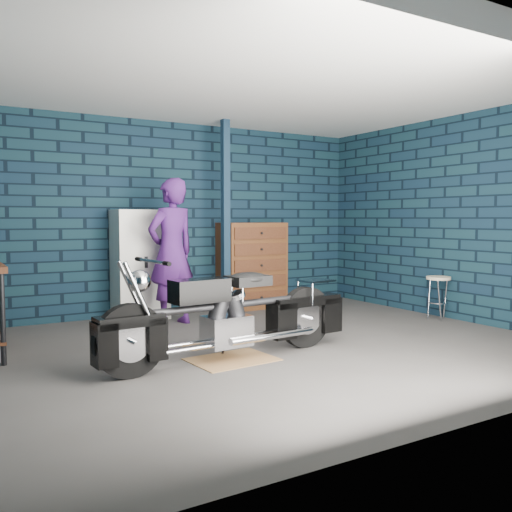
{
  "coord_description": "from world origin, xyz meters",
  "views": [
    {
      "loc": [
        -2.93,
        -4.75,
        1.35
      ],
      "look_at": [
        0.06,
        0.3,
        0.94
      ],
      "focal_mm": 38.0,
      "sensor_mm": 36.0,
      "label": 1
    }
  ],
  "objects": [
    {
      "name": "support_post",
      "position": [
        0.55,
        1.95,
        1.35
      ],
      "size": [
        0.1,
        0.1,
        2.7
      ],
      "primitive_type": "cube",
      "color": "#13283C",
      "rests_on": "ground"
    },
    {
      "name": "drip_mat",
      "position": [
        -0.54,
        -0.27,
        0.0
      ],
      "size": [
        0.82,
        0.64,
        0.01
      ],
      "primitive_type": "cube",
      "rotation": [
        0.0,
        0.0,
        0.07
      ],
      "color": "olive",
      "rests_on": "ground"
    },
    {
      "name": "shop_stool",
      "position": [
        2.78,
        0.14,
        0.29
      ],
      "size": [
        0.37,
        0.37,
        0.58
      ],
      "primitive_type": null,
      "rotation": [
        0.0,
        0.0,
        -0.18
      ],
      "color": "beige",
      "rests_on": "ground"
    },
    {
      "name": "ground",
      "position": [
        0.0,
        0.0,
        0.0
      ],
      "size": [
        6.0,
        6.0,
        0.0
      ],
      "primitive_type": "plane",
      "color": "#474442",
      "rests_on": "ground"
    },
    {
      "name": "motorcycle",
      "position": [
        -0.54,
        -0.27,
        0.5
      ],
      "size": [
        2.31,
        0.78,
        1.0
      ],
      "primitive_type": null,
      "rotation": [
        0.0,
        0.0,
        0.07
      ],
      "color": "black",
      "rests_on": "ground"
    },
    {
      "name": "person",
      "position": [
        -0.38,
        1.64,
        0.92
      ],
      "size": [
        0.76,
        0.6,
        1.85
      ],
      "primitive_type": "imported",
      "rotation": [
        0.0,
        0.0,
        3.39
      ],
      "color": "#4B1D6C",
      "rests_on": "ground"
    },
    {
      "name": "room_walls",
      "position": [
        0.0,
        0.55,
        1.9
      ],
      "size": [
        6.02,
        5.01,
        2.71
      ],
      "color": "#0F2334",
      "rests_on": "ground"
    },
    {
      "name": "locker",
      "position": [
        -0.59,
        2.23,
        0.73
      ],
      "size": [
        0.68,
        0.49,
        1.46
      ],
      "primitive_type": "cube",
      "color": "silver",
      "rests_on": "ground"
    },
    {
      "name": "tool_chest",
      "position": [
        1.14,
        2.23,
        0.64
      ],
      "size": [
        0.96,
        0.53,
        1.28
      ],
      "primitive_type": "cube",
      "color": "brown",
      "rests_on": "ground"
    }
  ]
}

